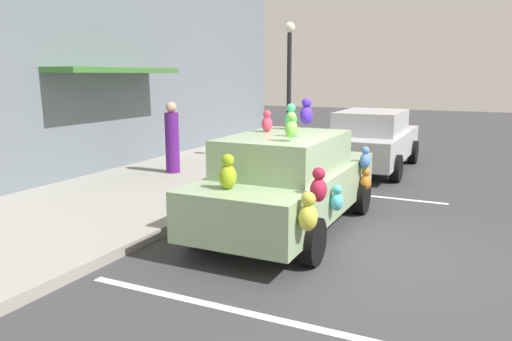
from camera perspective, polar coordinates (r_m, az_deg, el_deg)
The scene contains 9 objects.
ground_plane at distance 6.97m, azimuth 12.67°, elevation -9.77°, with size 60.00×60.00×0.00m, color #38383A.
sidewalk at distance 9.32m, azimuth -18.89°, elevation -4.28°, with size 24.00×4.00×0.15m, color gray.
parking_stripe_front at distance 10.40m, azimuth 11.58°, elevation -2.74°, with size 0.12×3.60×0.01m, color silver.
parking_stripe_rear at distance 5.43m, azimuth -3.50°, elevation -15.70°, with size 0.12×3.60×0.01m, color silver.
plush_covered_car at distance 7.78m, azimuth 3.90°, elevation -1.15°, with size 4.33×2.01×2.12m.
parked_sedan_behind at distance 13.13m, azimuth 13.37°, elevation 3.53°, with size 4.36×1.94×1.54m.
teddy_bear_on_sidewalk at distance 11.54m, azimuth -0.68°, elevation 1.17°, with size 0.35×0.29×0.67m.
street_lamp_post at distance 13.20m, azimuth 3.88°, elevation 10.86°, with size 0.28×0.28×3.65m.
pedestrian_walking_past at distance 11.78m, azimuth -9.74°, elevation 3.59°, with size 0.33×0.33×1.68m.
Camera 1 is at (-6.38, -1.37, 2.45)m, focal length 34.35 mm.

